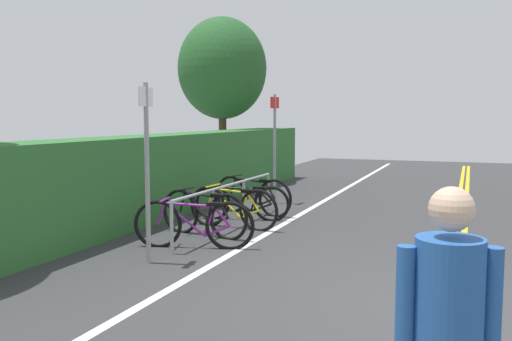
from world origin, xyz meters
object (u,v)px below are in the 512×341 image
at_px(pedestrian, 447,329).
at_px(tree_mid, 222,69).
at_px(bike_rack, 229,196).
at_px(bicycle_0, 194,224).
at_px(bicycle_1, 204,213).
at_px(bicycle_2, 233,208).
at_px(bicycle_4, 253,196).
at_px(sign_post_far, 275,138).
at_px(sign_post_near, 147,156).
at_px(bicycle_3, 242,203).

xyz_separation_m(pedestrian, tree_mid, (11.81, 6.56, 2.34)).
bearing_deg(bike_rack, pedestrian, -147.57).
height_order(bicycle_0, bicycle_1, bicycle_1).
distance_m(bicycle_2, bicycle_4, 1.41).
distance_m(bicycle_1, tree_mid, 7.76).
bearing_deg(tree_mid, sign_post_far, -139.68).
distance_m(bicycle_1, pedestrian, 6.43).
distance_m(bike_rack, bicycle_4, 1.42).
bearing_deg(pedestrian, bicycle_0, 39.73).
bearing_deg(sign_post_near, bike_rack, -0.92).
distance_m(bicycle_4, sign_post_near, 4.02).
distance_m(bike_rack, sign_post_far, 2.93).
height_order(bicycle_1, sign_post_far, sign_post_far).
bearing_deg(bicycle_1, bicycle_3, -1.77).
bearing_deg(pedestrian, sign_post_near, 48.05).
height_order(sign_post_near, tree_mid, tree_mid).
xyz_separation_m(pedestrian, sign_post_far, (8.66, 3.88, 0.52)).
xyz_separation_m(sign_post_near, tree_mid, (8.43, 2.79, 1.84)).
bearing_deg(sign_post_far, bicycle_1, -179.30).
xyz_separation_m(bike_rack, bicycle_2, (0.01, -0.07, -0.20)).
xyz_separation_m(bicycle_2, tree_mid, (5.94, 2.90, 2.88)).
distance_m(bike_rack, bicycle_3, 0.79).
bearing_deg(bicycle_2, sign_post_near, 177.56).
relative_size(sign_post_near, tree_mid, 0.50).
bearing_deg(pedestrian, bicycle_4, 27.90).
distance_m(bicycle_0, pedestrian, 5.66).
bearing_deg(sign_post_near, bicycle_4, 1.25).
bearing_deg(bicycle_2, bicycle_1, 166.00).
distance_m(bicycle_1, bicycle_3, 1.48).
distance_m(bicycle_3, bicycle_4, 0.66).
relative_size(bicycle_0, pedestrian, 1.11).
bearing_deg(bike_rack, sign_post_near, 179.08).
bearing_deg(bicycle_0, bicycle_2, 1.95).
height_order(bike_rack, bicycle_4, bike_rack).
relative_size(bicycle_0, tree_mid, 0.37).
relative_size(bike_rack, tree_mid, 0.85).
bearing_deg(pedestrian, bike_rack, 32.43).
bearing_deg(bicycle_4, tree_mid, 30.80).
xyz_separation_m(bicycle_2, pedestrian, (-5.86, -3.65, 0.55)).
distance_m(bicycle_1, bicycle_4, 2.13).
bearing_deg(pedestrian, tree_mid, 29.04).
xyz_separation_m(bike_rack, bicycle_3, (0.75, 0.07, -0.23)).
xyz_separation_m(bike_rack, bicycle_1, (-0.73, 0.12, -0.19)).
relative_size(bicycle_1, tree_mid, 0.36).
height_order(bicycle_2, sign_post_near, sign_post_near).
xyz_separation_m(bicycle_3, sign_post_near, (-3.23, -0.03, 1.07)).
xyz_separation_m(bicycle_0, bicycle_4, (2.93, 0.24, 0.01)).
height_order(bike_rack, bicycle_0, bike_rack).
xyz_separation_m(bicycle_0, bicycle_3, (2.27, 0.19, -0.03)).
bearing_deg(sign_post_far, bicycle_4, -178.49).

